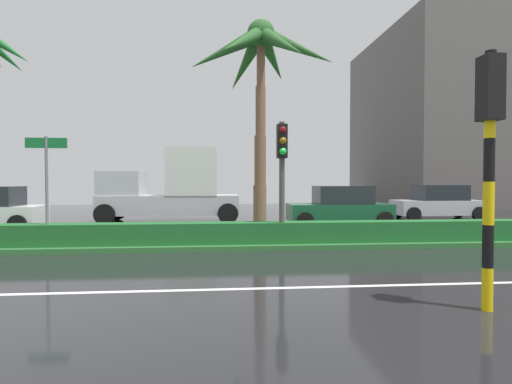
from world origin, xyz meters
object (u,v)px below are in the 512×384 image
street_name_sign (47,176)px  car_in_traffic_third (438,203)px  palm_tree_centre_left (261,63)px  car_in_traffic_second (340,207)px  traffic_signal_foreground (489,133)px  traffic_signal_median_right (282,160)px  box_truck_lead (171,189)px

street_name_sign → car_in_traffic_third: bearing=28.1°
palm_tree_centre_left → car_in_traffic_second: 7.22m
traffic_signal_foreground → traffic_signal_median_right: bearing=-70.1°
traffic_signal_foreground → car_in_traffic_third: size_ratio=0.90×
traffic_signal_median_right → street_name_sign: bearing=179.2°
palm_tree_centre_left → car_in_traffic_third: (9.63, 6.34, -5.02)m
car_in_traffic_third → traffic_signal_median_right: bearing=42.5°
palm_tree_centre_left → street_name_sign: palm_tree_centre_left is taller
traffic_signal_foreground → car_in_traffic_second: 11.91m
palm_tree_centre_left → car_in_traffic_third: bearing=33.3°
street_name_sign → car_in_traffic_third: size_ratio=0.70×
palm_tree_centre_left → traffic_signal_foreground: bearing=-72.6°
street_name_sign → traffic_signal_foreground: bearing=-35.2°
traffic_signal_foreground → box_truck_lead: traffic_signal_foreground is taller
traffic_signal_foreground → palm_tree_centre_left: bearing=-72.6°
box_truck_lead → car_in_traffic_second: (7.34, -2.70, -0.72)m
palm_tree_centre_left → street_name_sign: bearing=-161.5°
palm_tree_centre_left → car_in_traffic_third: size_ratio=1.65×
car_in_traffic_third → car_in_traffic_second: bearing=25.3°
box_truck_lead → palm_tree_centre_left: bearing=119.7°
car_in_traffic_second → traffic_signal_median_right: bearing=59.3°
traffic_signal_median_right → box_truck_lead: (-3.96, 8.40, -0.99)m
palm_tree_centre_left → car_in_traffic_third: 12.57m
street_name_sign → box_truck_lead: 8.69m
traffic_signal_median_right → street_name_sign: 6.48m
street_name_sign → palm_tree_centre_left: bearing=18.5°
car_in_traffic_third → box_truck_lead: bearing=0.3°
traffic_signal_foreground → car_in_traffic_third: bearing=-116.1°
traffic_signal_foreground → box_truck_lead: 15.69m
palm_tree_centre_left → traffic_signal_foreground: (2.55, -8.14, -3.18)m
traffic_signal_median_right → box_truck_lead: size_ratio=0.54×
palm_tree_centre_left → street_name_sign: 7.43m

